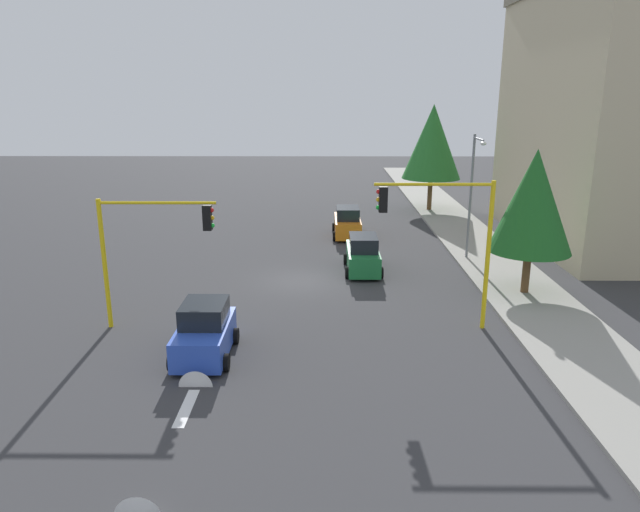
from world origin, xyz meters
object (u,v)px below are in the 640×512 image
traffic_signal_near_left (444,226)px  car_green (363,255)px  tree_roadside_near (533,201)px  car_orange (348,223)px  car_blue (205,332)px  traffic_signal_near_right (150,237)px  street_lamp_curbside (473,184)px  tree_roadside_far (432,142)px

traffic_signal_near_left → car_green: size_ratio=1.47×
tree_roadside_near → car_orange: size_ratio=1.66×
car_green → car_orange: 7.84m
car_green → car_blue: (10.35, -6.29, -0.00)m
car_blue → traffic_signal_near_left: bearing=106.7°
traffic_signal_near_right → car_blue: traffic_signal_near_right is taller
car_blue → car_orange: size_ratio=0.88×
car_blue → street_lamp_curbside: bearing=134.9°
tree_roadside_far → street_lamp_curbside: bearing=-1.2°
street_lamp_curbside → tree_roadside_near: street_lamp_curbside is taller
tree_roadside_far → car_green: bearing=-21.2°
tree_roadside_near → car_blue: size_ratio=1.87×
car_blue → traffic_signal_near_right: bearing=-136.9°
street_lamp_curbside → car_orange: 9.46m
street_lamp_curbside → car_blue: (12.28, -12.33, -3.45)m
traffic_signal_near_right → car_blue: (2.67, 2.50, -2.83)m
tree_roadside_near → car_green: size_ratio=1.67×
car_orange → street_lamp_curbside: bearing=48.0°
traffic_signal_near_left → car_blue: traffic_signal_near_left is taller
traffic_signal_near_left → tree_roadside_far: (-24.00, 3.76, 1.27)m
car_green → traffic_signal_near_right: bearing=-48.8°
street_lamp_curbside → tree_roadside_far: tree_roadside_far is taller
traffic_signal_near_left → tree_roadside_near: (-4.00, 4.76, 0.24)m
car_blue → tree_roadside_far: bearing=154.7°
traffic_signal_near_left → street_lamp_curbside: size_ratio=0.85×
traffic_signal_near_left → tree_roadside_near: 6.22m
traffic_signal_near_right → car_blue: bearing=43.1°
traffic_signal_near_left → traffic_signal_near_right: traffic_signal_near_left is taller
traffic_signal_near_left → car_orange: (-15.51, -3.08, -3.30)m
traffic_signal_near_left → car_orange: bearing=-168.8°
traffic_signal_near_right → tree_roadside_near: size_ratio=0.77×
tree_roadside_far → car_orange: (8.49, -6.84, -4.57)m
tree_roadside_near → car_orange: 14.37m
traffic_signal_near_left → traffic_signal_near_right: 11.37m
traffic_signal_near_right → tree_roadside_far: size_ratio=0.63×
car_green → car_orange: (-7.82, -0.51, 0.00)m
traffic_signal_near_left → car_blue: 9.83m
tree_roadside_far → tree_roadside_near: tree_roadside_far is taller
car_green → car_orange: size_ratio=0.99×
traffic_signal_near_right → car_orange: bearing=151.9°
traffic_signal_near_left → tree_roadside_far: size_ratio=0.71×
car_green → street_lamp_curbside: bearing=107.7°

